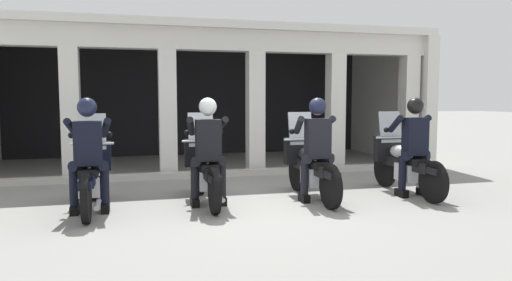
# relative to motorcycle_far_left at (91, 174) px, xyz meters

# --- Properties ---
(ground_plane) EXTENTS (80.00, 80.00, 0.00)m
(ground_plane) POSITION_rel_motorcycle_far_left_xyz_m (2.47, 2.79, -0.50)
(ground_plane) COLOR gray
(station_building) EXTENTS (10.39, 4.13, 3.15)m
(station_building) POSITION_rel_motorcycle_far_left_xyz_m (2.22, 4.80, 1.49)
(station_building) COLOR black
(station_building) RESTS_ON ground
(kerb_strip) EXTENTS (9.89, 0.24, 0.12)m
(kerb_strip) POSITION_rel_motorcycle_far_left_xyz_m (2.22, 2.28, -0.44)
(kerb_strip) COLOR #B7B5AD
(kerb_strip) RESTS_ON ground
(motorcycle_far_left) EXTENTS (0.62, 2.04, 1.35)m
(motorcycle_far_left) POSITION_rel_motorcycle_far_left_xyz_m (0.00, 0.00, 0.00)
(motorcycle_far_left) COLOR black
(motorcycle_far_left) RESTS_ON ground
(police_officer_far_left) EXTENTS (0.63, 0.61, 1.58)m
(police_officer_far_left) POSITION_rel_motorcycle_far_left_xyz_m (-0.00, -0.28, 0.44)
(police_officer_far_left) COLOR black
(police_officer_far_left) RESTS_ON ground
(motorcycle_center_left) EXTENTS (0.62, 2.04, 1.35)m
(motorcycle_center_left) POSITION_rel_motorcycle_far_left_xyz_m (1.65, 0.05, 0.00)
(motorcycle_center_left) COLOR black
(motorcycle_center_left) RESTS_ON ground
(police_officer_center_left) EXTENTS (0.63, 0.61, 1.58)m
(police_officer_center_left) POSITION_rel_motorcycle_far_left_xyz_m (1.65, -0.23, 0.44)
(police_officer_center_left) COLOR black
(police_officer_center_left) RESTS_ON ground
(motorcycle_center_right) EXTENTS (0.62, 2.04, 1.35)m
(motorcycle_center_right) POSITION_rel_motorcycle_far_left_xyz_m (3.29, -0.08, 0.00)
(motorcycle_center_right) COLOR black
(motorcycle_center_right) RESTS_ON ground
(police_officer_center_right) EXTENTS (0.63, 0.61, 1.58)m
(police_officer_center_right) POSITION_rel_motorcycle_far_left_xyz_m (3.29, -0.36, 0.44)
(police_officer_center_right) COLOR black
(police_officer_center_right) RESTS_ON ground
(motorcycle_far_right) EXTENTS (0.62, 2.04, 1.35)m
(motorcycle_far_right) POSITION_rel_motorcycle_far_left_xyz_m (4.94, -0.12, 0.00)
(motorcycle_far_right) COLOR black
(motorcycle_far_right) RESTS_ON ground
(police_officer_far_right) EXTENTS (0.63, 0.61, 1.58)m
(police_officer_far_right) POSITION_rel_motorcycle_far_left_xyz_m (4.94, -0.40, 0.44)
(police_officer_far_right) COLOR black
(police_officer_far_right) RESTS_ON ground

